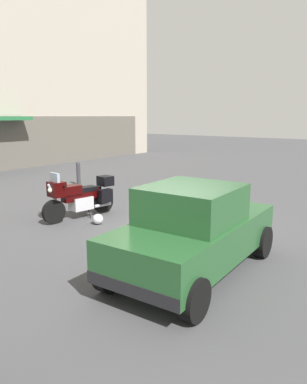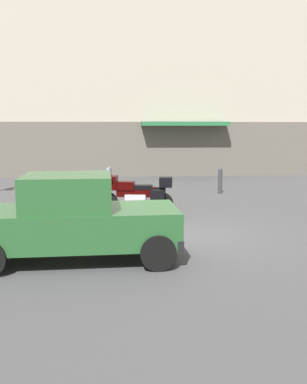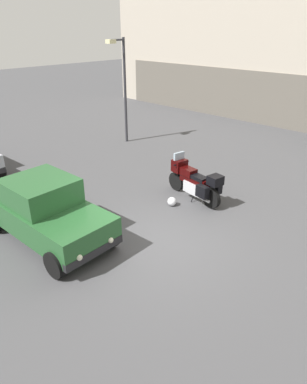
% 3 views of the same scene
% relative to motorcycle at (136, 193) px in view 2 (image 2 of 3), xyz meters
% --- Properties ---
extents(ground_plane, '(80.00, 80.00, 0.00)m').
position_rel_motorcycle_xyz_m(ground_plane, '(0.76, -2.62, -0.62)').
color(ground_plane, '#424244').
extents(building_facade_rear, '(30.82, 3.40, 13.48)m').
position_rel_motorcycle_xyz_m(building_facade_rear, '(0.77, 11.29, 6.07)').
color(building_facade_rear, '#A89E8E').
rests_on(building_facade_rear, ground).
extents(motorcycle, '(2.25, 0.92, 1.36)m').
position_rel_motorcycle_xyz_m(motorcycle, '(0.00, 0.00, 0.00)').
color(motorcycle, black).
rests_on(motorcycle, ground).
extents(helmet, '(0.28, 0.28, 0.28)m').
position_rel_motorcycle_xyz_m(helmet, '(-0.19, -0.84, -0.48)').
color(helmet, silver).
rests_on(helmet, ground).
extents(car_hatchback_near, '(3.92, 1.90, 1.64)m').
position_rel_motorcycle_xyz_m(car_hatchback_near, '(-1.35, -4.44, 0.19)').
color(car_hatchback_near, '#235128').
rests_on(car_hatchback_near, ground).
extents(bollard_curbside, '(0.16, 0.16, 0.98)m').
position_rel_motorcycle_xyz_m(bollard_curbside, '(3.39, 3.86, -0.10)').
color(bollard_curbside, '#333338').
rests_on(bollard_curbside, ground).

